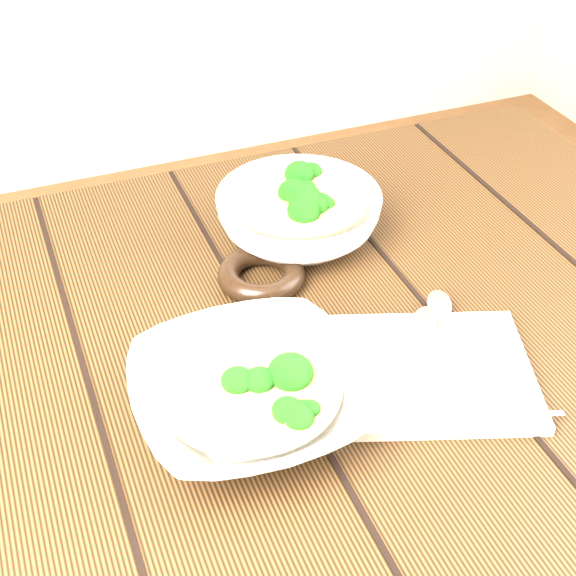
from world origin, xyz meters
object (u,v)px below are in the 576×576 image
at_px(soup_bowl_back, 299,214).
at_px(napkin, 428,372).
at_px(soup_bowl_front, 249,395).
at_px(trivet, 261,274).
at_px(table, 279,402).

relative_size(soup_bowl_back, napkin, 1.22).
relative_size(soup_bowl_front, trivet, 2.21).
bearing_deg(soup_bowl_front, soup_bowl_back, 58.90).
height_order(table, soup_bowl_back, soup_bowl_back).
relative_size(soup_bowl_back, trivet, 2.49).
relative_size(trivet, napkin, 0.49).
xyz_separation_m(table, napkin, (0.12, -0.13, 0.13)).
bearing_deg(table, napkin, -46.54).
bearing_deg(trivet, table, -97.93).
distance_m(table, napkin, 0.22).
distance_m(trivet, napkin, 0.25).
xyz_separation_m(trivet, napkin, (0.11, -0.22, -0.01)).
bearing_deg(napkin, trivet, 136.34).
height_order(table, napkin, napkin).
bearing_deg(soup_bowl_back, soup_bowl_front, -121.10).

